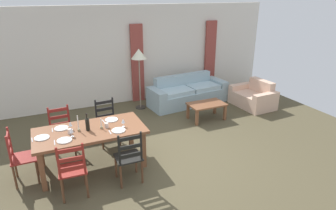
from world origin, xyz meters
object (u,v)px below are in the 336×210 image
object	(u,v)px
dining_table	(90,134)
dining_chair_near_right	(129,157)
dining_chair_far_left	(62,131)
wine_glass_near_left	(71,131)
dining_chair_near_left	(72,170)
coffee_cup_secondary	(70,131)
dining_chair_head_west	(20,157)
couch	(187,93)
coffee_table	(207,106)
wine_glass_near_right	(123,121)
wine_glass_far_left	(70,124)
wine_bottle	(87,124)
armchair_upholstered	(254,97)
coffee_cup_primary	(107,125)
standing_lamp	(139,58)
dining_chair_far_right	(107,122)

from	to	relation	value
dining_table	dining_chair_near_right	size ratio (longest dim) A/B	1.98
dining_chair_far_left	wine_glass_near_left	world-z (taller)	dining_chair_far_left
dining_chair_near_left	coffee_cup_secondary	size ratio (longest dim) A/B	10.67
dining_chair_near_left	dining_chair_head_west	world-z (taller)	same
wine_glass_near_left	couch	bearing A→B (deg)	34.76
dining_chair_far_left	coffee_table	size ratio (longest dim) A/B	1.07
coffee_table	dining_chair_near_right	bearing A→B (deg)	-145.60
wine_glass_near_right	coffee_table	distance (m)	2.74
dining_chair_near_right	dining_chair_far_left	xyz separation A→B (m)	(-0.91, 1.46, 0.00)
dining_chair_near_left	wine_glass_far_left	world-z (taller)	dining_chair_near_left
wine_glass_far_left	coffee_table	xyz separation A→B (m)	(3.32, 0.89, -0.51)
dining_chair_near_right	wine_bottle	bearing A→B (deg)	125.45
dining_chair_head_west	armchair_upholstered	bearing A→B (deg)	11.94
dining_chair_near_right	wine_glass_near_left	bearing A→B (deg)	143.80
coffee_cup_primary	standing_lamp	world-z (taller)	standing_lamp
dining_table	dining_chair_far_right	distance (m)	0.94
dining_table	dining_chair_near_left	world-z (taller)	dining_chair_near_left
dining_chair_near_right	dining_chair_far_right	distance (m)	1.52
dining_chair_near_right	coffee_table	distance (m)	3.08
wine_glass_far_left	coffee_table	bearing A→B (deg)	14.96
dining_table	wine_bottle	xyz separation A→B (m)	(-0.03, -0.01, 0.20)
couch	armchair_upholstered	xyz separation A→B (m)	(1.62, -0.96, -0.04)
wine_glass_near_right	armchair_upholstered	world-z (taller)	wine_glass_near_right
dining_chair_far_left	dining_chair_head_west	xyz separation A→B (m)	(-0.72, -0.72, 0.00)
dining_table	coffee_cup_secondary	xyz separation A→B (m)	(-0.34, -0.02, 0.13)
coffee_cup_primary	couch	world-z (taller)	coffee_cup_primary
coffee_cup_secondary	couch	world-z (taller)	coffee_cup_secondary
dining_chair_far_right	couch	world-z (taller)	dining_chair_far_right
coffee_cup_secondary	armchair_upholstered	world-z (taller)	coffee_cup_secondary
wine_bottle	dining_chair_near_left	bearing A→B (deg)	-118.38
coffee_cup_primary	dining_chair_far_left	bearing A→B (deg)	133.05
dining_table	dining_chair_head_west	size ratio (longest dim) A/B	1.98
dining_chair_near_right	standing_lamp	distance (m)	3.52
dining_chair_far_left	dining_table	bearing A→B (deg)	-59.68
wine_bottle	wine_glass_near_right	size ratio (longest dim) A/B	1.96
dining_chair_far_right	coffee_cup_secondary	distance (m)	1.19
dining_chair_near_right	coffee_cup_primary	bearing A→B (deg)	105.24
dining_chair_near_right	armchair_upholstered	distance (m)	4.70
wine_glass_near_right	coffee_cup_secondary	world-z (taller)	wine_glass_near_right
dining_chair_far_right	wine_bottle	xyz separation A→B (m)	(-0.50, -0.80, 0.39)
wine_bottle	coffee_cup_primary	bearing A→B (deg)	-5.05
dining_chair_far_left	couch	world-z (taller)	dining_chair_far_left
dining_chair_near_left	coffee_cup_secondary	distance (m)	0.78
dining_table	wine_glass_far_left	distance (m)	0.38
dining_chair_near_right	coffee_table	bearing A→B (deg)	34.40
wine_glass_near_right	dining_chair_head_west	bearing A→B (deg)	175.05
dining_table	coffee_table	bearing A→B (deg)	18.59
wine_glass_far_left	coffee_cup_secondary	world-z (taller)	wine_glass_far_left
dining_table	standing_lamp	distance (m)	3.08
standing_lamp	dining_chair_head_west	bearing A→B (deg)	-140.64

